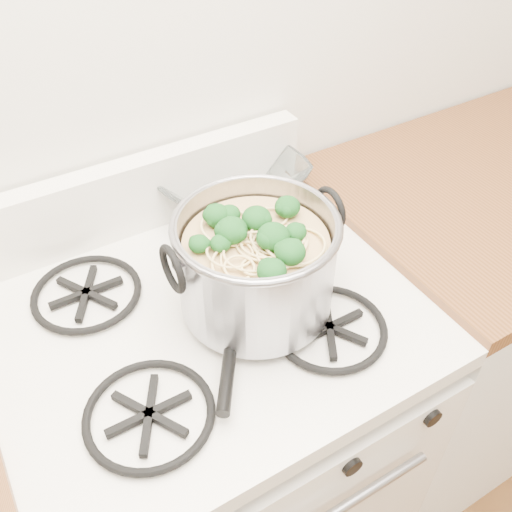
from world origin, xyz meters
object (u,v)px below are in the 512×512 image
(stock_pot, at_px, (256,264))
(spatula, at_px, (237,291))
(gas_range, at_px, (217,447))
(glass_bowl, at_px, (228,188))

(stock_pot, bearing_deg, spatula, 131.48)
(gas_range, distance_m, spatula, 0.50)
(stock_pot, xyz_separation_m, spatula, (-0.02, 0.03, -0.08))
(spatula, bearing_deg, stock_pot, -14.40)
(gas_range, height_order, glass_bowl, glass_bowl)
(spatula, relative_size, glass_bowl, 2.41)
(stock_pot, height_order, glass_bowl, stock_pot)
(stock_pot, relative_size, glass_bowl, 2.43)
(gas_range, bearing_deg, spatula, -5.67)
(spatula, xyz_separation_m, glass_bowl, (0.14, 0.29, 0.00))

